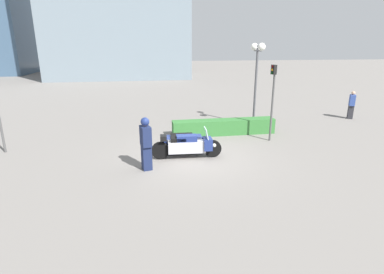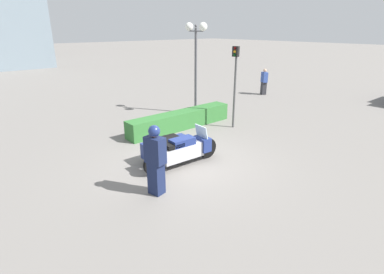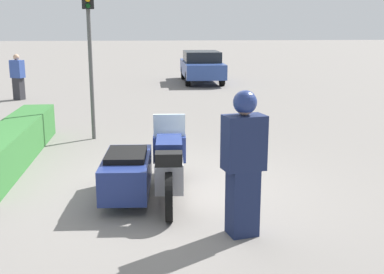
% 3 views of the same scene
% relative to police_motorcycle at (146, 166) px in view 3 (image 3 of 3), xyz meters
% --- Properties ---
extents(ground_plane, '(160.00, 160.00, 0.00)m').
position_rel_police_motorcycle_xyz_m(ground_plane, '(0.19, -0.31, -0.47)').
color(ground_plane, slate).
extents(police_motorcycle, '(2.67, 1.38, 1.16)m').
position_rel_police_motorcycle_xyz_m(police_motorcycle, '(0.00, 0.00, 0.00)').
color(police_motorcycle, black).
rests_on(police_motorcycle, ground).
extents(officer_rider, '(0.41, 0.56, 1.84)m').
position_rel_police_motorcycle_xyz_m(officer_rider, '(-1.57, -1.20, 0.50)').
color(officer_rider, '#192347').
rests_on(officer_rider, ground).
extents(hedge_bush_curbside, '(4.96, 0.71, 0.72)m').
position_rel_police_motorcycle_xyz_m(hedge_bush_curbside, '(2.23, 2.55, -0.11)').
color(hedge_bush_curbside, '#337033').
rests_on(hedge_bush_curbside, ground).
extents(traffic_light_near, '(0.22, 0.28, 3.35)m').
position_rel_police_motorcycle_xyz_m(traffic_light_near, '(3.97, 1.18, 1.74)').
color(traffic_light_near, '#4C4C4C').
rests_on(traffic_light_near, ground).
extents(parked_car_background, '(4.57, 1.80, 1.44)m').
position_rel_police_motorcycle_xyz_m(parked_car_background, '(15.20, -2.73, 0.30)').
color(parked_car_background, '#2D478C').
rests_on(parked_car_background, ground).
extents(pedestrian_bystander, '(0.46, 0.53, 1.62)m').
position_rel_police_motorcycle_xyz_m(pedestrian_bystander, '(10.48, 4.43, 0.34)').
color(pedestrian_bystander, '#2D2D33').
rests_on(pedestrian_bystander, ground).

